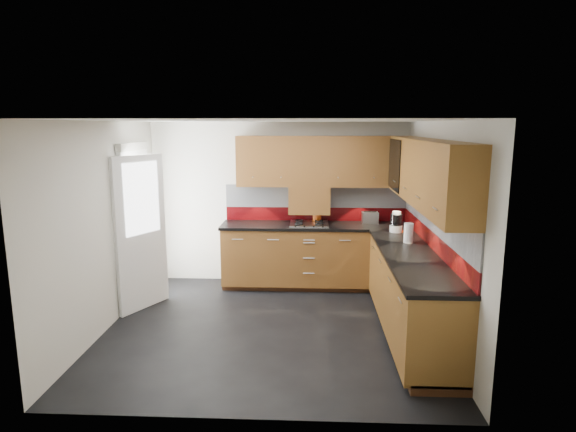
{
  "coord_description": "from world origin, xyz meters",
  "views": [
    {
      "loc": [
        0.46,
        -5.31,
        2.35
      ],
      "look_at": [
        0.18,
        0.65,
        1.22
      ],
      "focal_mm": 30.0,
      "sensor_mm": 36.0,
      "label": 1
    }
  ],
  "objects_px": {
    "utensil_pot": "(317,215)",
    "food_processor": "(396,223)",
    "toaster": "(370,218)",
    "gas_hob": "(309,224)"
  },
  "relations": [
    {
      "from": "utensil_pot",
      "to": "food_processor",
      "type": "xyz_separation_m",
      "value": [
        1.05,
        -0.64,
        0.03
      ]
    },
    {
      "from": "food_processor",
      "to": "gas_hob",
      "type": "bearing_deg",
      "value": 160.09
    },
    {
      "from": "toaster",
      "to": "food_processor",
      "type": "height_order",
      "value": "food_processor"
    },
    {
      "from": "toaster",
      "to": "food_processor",
      "type": "relative_size",
      "value": 0.85
    },
    {
      "from": "utensil_pot",
      "to": "food_processor",
      "type": "relative_size",
      "value": 1.59
    },
    {
      "from": "gas_hob",
      "to": "food_processor",
      "type": "height_order",
      "value": "food_processor"
    },
    {
      "from": "gas_hob",
      "to": "toaster",
      "type": "bearing_deg",
      "value": 10.19
    },
    {
      "from": "utensil_pot",
      "to": "food_processor",
      "type": "bearing_deg",
      "value": -31.55
    },
    {
      "from": "food_processor",
      "to": "toaster",
      "type": "bearing_deg",
      "value": 115.6
    },
    {
      "from": "food_processor",
      "to": "utensil_pot",
      "type": "bearing_deg",
      "value": 148.45
    }
  ]
}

